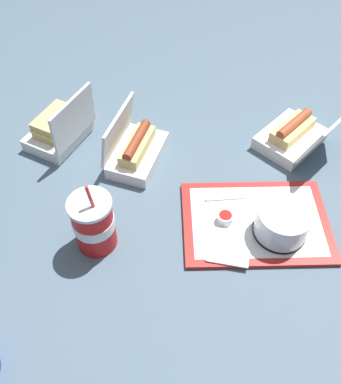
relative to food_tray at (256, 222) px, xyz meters
name	(u,v)px	position (x,y,z in m)	size (l,w,h in m)	color
ground_plane	(158,217)	(-0.25, 0.02, -0.01)	(3.20, 3.20, 0.00)	#4C6070
food_tray	(256,222)	(0.00, 0.00, 0.00)	(0.38, 0.27, 0.01)	red
cake_container	(282,223)	(0.05, -0.03, 0.04)	(0.13, 0.13, 0.08)	black
ketchup_cup	(225,218)	(-0.08, 0.00, 0.02)	(0.04, 0.04, 0.02)	white
napkin_stack	(229,247)	(-0.08, -0.08, 0.01)	(0.10, 0.10, 0.00)	white
plastic_fork	(226,198)	(-0.07, 0.07, 0.01)	(0.11, 0.01, 0.01)	white
clamshell_hotdog_corner	(135,149)	(-0.32, 0.23, 0.03)	(0.18, 0.23, 0.16)	white
clamshell_sandwich_right	(60,129)	(-0.55, 0.30, 0.04)	(0.21, 0.23, 0.17)	white
clamshell_hotdog_left	(295,135)	(0.14, 0.29, 0.03)	(0.27, 0.27, 0.18)	white
soda_cup_front	(94,223)	(-0.40, -0.06, 0.07)	(0.10, 0.10, 0.22)	red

